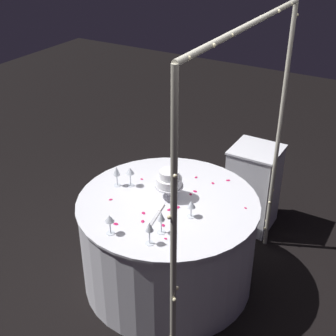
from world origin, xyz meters
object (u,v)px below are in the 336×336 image
at_px(tiered_cake, 169,180).
at_px(wine_glass_2, 117,172).
at_px(side_table, 253,187).
at_px(wine_glass_0, 130,172).
at_px(wine_glass_1, 191,205).
at_px(wine_glass_4, 110,220).
at_px(decorative_arch, 240,147).
at_px(wine_glass_3, 149,228).
at_px(main_table, 168,242).
at_px(cake_knife, 157,214).
at_px(wine_glass_5, 161,217).

height_order(tiered_cake, wine_glass_2, tiered_cake).
relative_size(side_table, wine_glass_2, 4.85).
height_order(wine_glass_0, wine_glass_1, wine_glass_0).
height_order(side_table, wine_glass_4, wine_glass_4).
distance_m(tiered_cake, wine_glass_4, 0.62).
relative_size(tiered_cake, wine_glass_2, 1.36).
xyz_separation_m(decorative_arch, wine_glass_0, (-0.04, -0.93, -0.49)).
bearing_deg(wine_glass_3, main_table, -163.04).
relative_size(decorative_arch, side_table, 2.64).
bearing_deg(main_table, wine_glass_1, 70.00).
height_order(decorative_arch, wine_glass_4, decorative_arch).
bearing_deg(cake_knife, wine_glass_0, -120.37).
bearing_deg(main_table, decorative_arch, 90.09).
distance_m(main_table, wine_glass_1, 0.56).
distance_m(tiered_cake, wine_glass_0, 0.36).
bearing_deg(wine_glass_2, tiered_cake, 98.21).
height_order(tiered_cake, wine_glass_3, tiered_cake).
bearing_deg(tiered_cake, decorative_arch, 84.53).
xyz_separation_m(main_table, wine_glass_5, (0.36, 0.16, 0.52)).
bearing_deg(main_table, tiered_cake, -158.93).
bearing_deg(tiered_cake, wine_glass_0, -88.20).
relative_size(wine_glass_0, wine_glass_5, 0.95).
bearing_deg(wine_glass_4, side_table, 165.11).
relative_size(side_table, wine_glass_1, 6.23).
relative_size(tiered_cake, wine_glass_4, 1.53).
bearing_deg(cake_knife, main_table, -173.61).
distance_m(wine_glass_0, cake_knife, 0.48).
height_order(main_table, wine_glass_3, wine_glass_3).
bearing_deg(decorative_arch, side_table, -167.31).
bearing_deg(wine_glass_2, cake_knife, 69.95).
bearing_deg(decorative_arch, wine_glass_2, -89.41).
bearing_deg(wine_glass_4, main_table, 165.77).
bearing_deg(wine_glass_5, wine_glass_4, -57.80).
bearing_deg(tiered_cake, wine_glass_5, 23.27).
bearing_deg(main_table, wine_glass_0, -96.66).
distance_m(main_table, wine_glass_0, 0.65).
bearing_deg(wine_glass_3, wine_glass_2, -128.45).
distance_m(tiered_cake, wine_glass_1, 0.31).
bearing_deg(wine_glass_0, wine_glass_4, 21.82).
xyz_separation_m(decorative_arch, main_table, (0.00, -0.55, -1.01)).
bearing_deg(decorative_arch, cake_knife, -70.09).
bearing_deg(cake_knife, wine_glass_3, 22.80).
xyz_separation_m(tiered_cake, cake_knife, (0.25, 0.04, -0.15)).
distance_m(wine_glass_1, wine_glass_4, 0.60).
relative_size(decorative_arch, wine_glass_0, 13.52).
height_order(wine_glass_0, wine_glass_2, wine_glass_2).
bearing_deg(wine_glass_5, wine_glass_0, -127.19).
height_order(decorative_arch, wine_glass_0, decorative_arch).
distance_m(wine_glass_4, wine_glass_5, 0.35).
xyz_separation_m(main_table, wine_glass_1, (0.09, 0.25, 0.50)).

